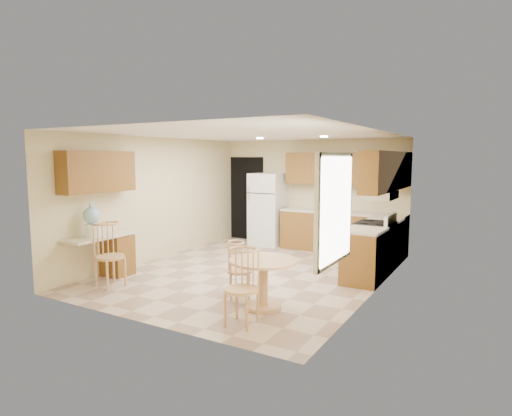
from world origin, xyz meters
The scene contains 30 objects.
floor centered at (0.00, 0.00, 0.00)m, with size 5.50×5.50×0.00m, color tan.
ceiling centered at (0.00, 0.00, 2.50)m, with size 4.50×5.50×0.02m, color white.
wall_back centered at (0.00, 2.75, 1.25)m, with size 4.50×0.02×2.50m, color beige.
wall_front centered at (0.00, -2.75, 1.25)m, with size 4.50×0.02×2.50m, color beige.
wall_left centered at (-2.25, 0.00, 1.25)m, with size 0.02×5.50×2.50m, color beige.
wall_right centered at (2.25, 0.00, 1.25)m, with size 0.02×5.50×2.50m, color beige.
doorway centered at (-1.75, 2.73, 1.05)m, with size 0.90×0.02×2.10m, color black.
base_cab_back centered at (0.88, 2.45, 0.43)m, with size 2.75×0.60×0.87m, color brown.
counter_back centered at (0.88, 2.45, 0.89)m, with size 2.75×0.63×0.04m, color beige.
base_cab_right_a centered at (1.95, 1.85, 0.43)m, with size 0.60×0.59×0.87m, color brown.
counter_right_a centered at (1.95, 1.85, 0.89)m, with size 0.63×0.59×0.04m, color beige.
base_cab_right_b centered at (1.95, 0.40, 0.43)m, with size 0.60×0.80×0.87m, color brown.
counter_right_b centered at (1.95, 0.40, 0.89)m, with size 0.63×0.80×0.04m, color beige.
upper_cab_back centered at (0.88, 2.58, 1.85)m, with size 2.75×0.33×0.70m, color brown.
upper_cab_right centered at (2.08, 1.21, 1.85)m, with size 0.33×2.42×0.70m, color brown.
upper_cab_left centered at (-2.08, -1.60, 1.85)m, with size 0.33×1.40×0.70m, color brown.
sink centered at (0.85, 2.45, 0.91)m, with size 0.78×0.44×0.01m, color silver.
range_hood centered at (2.00, 1.18, 1.42)m, with size 0.50×0.76×0.14m, color silver.
desk_pedestal centered at (-2.00, -1.32, 0.36)m, with size 0.48×0.42×0.72m, color brown.
desk_top centered at (-2.00, -1.70, 0.75)m, with size 0.50×1.20×0.04m, color beige.
window centered at (2.23, -1.85, 1.50)m, with size 0.06×1.12×1.30m.
can_light_a centered at (-0.50, 1.20, 2.48)m, with size 0.14×0.14×0.02m, color white.
can_light_b centered at (0.90, 1.20, 2.48)m, with size 0.14×0.14×0.02m, color white.
refrigerator centered at (-0.95, 2.40, 0.86)m, with size 0.76×0.74×1.72m.
stove centered at (1.92, 1.18, 0.47)m, with size 0.65×0.76×1.09m.
dining_table centered at (1.10, -1.53, 0.46)m, with size 0.94×0.94×0.70m.
chair_table_a centered at (0.55, -1.36, 0.51)m, with size 0.37×0.47×0.84m.
chair_table_b centered at (1.15, -2.27, 0.58)m, with size 0.42×0.42×0.96m.
chair_desk centered at (-1.55, -1.97, 0.63)m, with size 0.46×0.59×1.03m.
water_crock centered at (-2.00, -1.83, 1.03)m, with size 0.28×0.28×0.58m.
Camera 1 is at (3.89, -6.56, 2.09)m, focal length 30.00 mm.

